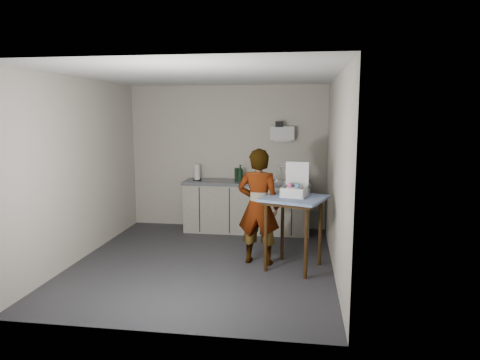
# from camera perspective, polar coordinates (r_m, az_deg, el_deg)

# --- Properties ---
(ground) EXTENTS (4.00, 4.00, 0.00)m
(ground) POSITION_cam_1_polar(r_m,az_deg,el_deg) (6.22, -4.81, -10.85)
(ground) COLOR #26262A
(ground) RESTS_ON ground
(wall_back) EXTENTS (3.60, 0.02, 2.60)m
(wall_back) POSITION_cam_1_polar(r_m,az_deg,el_deg) (7.85, -1.68, 3.04)
(wall_back) COLOR beige
(wall_back) RESTS_ON ground
(wall_right) EXTENTS (0.02, 4.00, 2.60)m
(wall_right) POSITION_cam_1_polar(r_m,az_deg,el_deg) (5.78, 12.59, 0.74)
(wall_right) COLOR beige
(wall_right) RESTS_ON ground
(wall_left) EXTENTS (0.02, 4.00, 2.60)m
(wall_left) POSITION_cam_1_polar(r_m,az_deg,el_deg) (6.55, -20.40, 1.34)
(wall_left) COLOR beige
(wall_left) RESTS_ON ground
(ceiling) EXTENTS (3.60, 4.00, 0.01)m
(ceiling) POSITION_cam_1_polar(r_m,az_deg,el_deg) (5.88, -5.15, 13.70)
(ceiling) COLOR white
(ceiling) RESTS_ON wall_back
(kitchen_counter) EXTENTS (2.24, 0.62, 0.91)m
(kitchen_counter) POSITION_cam_1_polar(r_m,az_deg,el_deg) (7.65, 0.94, -3.74)
(kitchen_counter) COLOR black
(kitchen_counter) RESTS_ON ground
(wall_shelf) EXTENTS (0.42, 0.18, 0.37)m
(wall_shelf) POSITION_cam_1_polar(r_m,az_deg,el_deg) (7.64, 5.66, 6.20)
(wall_shelf) COLOR white
(wall_shelf) RESTS_ON ground
(side_table) EXTENTS (0.98, 0.98, 0.99)m
(side_table) POSITION_cam_1_polar(r_m,az_deg,el_deg) (5.78, 7.22, -3.51)
(side_table) COLOR #3A210D
(side_table) RESTS_ON ground
(standing_man) EXTENTS (0.64, 0.46, 1.63)m
(standing_man) POSITION_cam_1_polar(r_m,az_deg,el_deg) (5.96, 2.48, -3.56)
(standing_man) COLOR #B2A593
(standing_man) RESTS_ON ground
(soap_bottle) EXTENTS (0.16, 0.16, 0.30)m
(soap_bottle) POSITION_cam_1_polar(r_m,az_deg,el_deg) (7.49, 0.03, 0.91)
(soap_bottle) COLOR black
(soap_bottle) RESTS_ON kitchen_counter
(soda_can) EXTENTS (0.06, 0.06, 0.11)m
(soda_can) POSITION_cam_1_polar(r_m,az_deg,el_deg) (7.54, 1.72, 0.25)
(soda_can) COLOR red
(soda_can) RESTS_ON kitchen_counter
(dark_bottle) EXTENTS (0.07, 0.07, 0.24)m
(dark_bottle) POSITION_cam_1_polar(r_m,az_deg,el_deg) (7.54, -0.47, 0.73)
(dark_bottle) COLOR black
(dark_bottle) RESTS_ON kitchen_counter
(paper_towel) EXTENTS (0.16, 0.16, 0.28)m
(paper_towel) POSITION_cam_1_polar(r_m,az_deg,el_deg) (7.69, -5.74, 0.96)
(paper_towel) COLOR black
(paper_towel) RESTS_ON kitchen_counter
(dish_rack) EXTENTS (0.43, 0.32, 0.30)m
(dish_rack) POSITION_cam_1_polar(r_m,az_deg,el_deg) (7.46, 6.27, 0.19)
(dish_rack) COLOR white
(dish_rack) RESTS_ON kitchen_counter
(bakery_box) EXTENTS (0.38, 0.39, 0.45)m
(bakery_box) POSITION_cam_1_polar(r_m,az_deg,el_deg) (5.80, 7.26, -1.17)
(bakery_box) COLOR white
(bakery_box) RESTS_ON side_table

